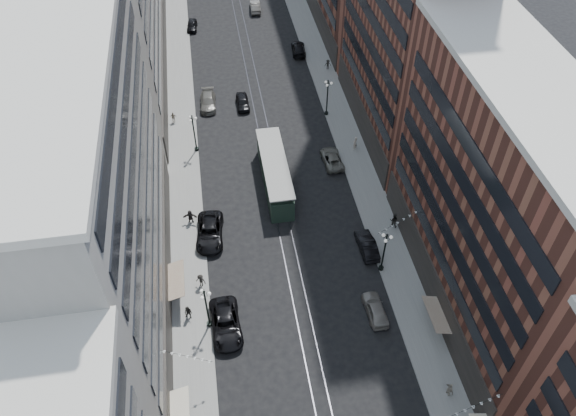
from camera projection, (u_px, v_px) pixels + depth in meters
ground at (262, 121)px, 78.01m from camera, size 220.00×220.00×0.00m
sidewalk_west at (180, 88)px, 83.64m from camera, size 4.00×180.00×0.15m
sidewalk_east at (324, 75)px, 86.10m from camera, size 4.00×180.00×0.15m
rail_west at (249, 82)px, 84.84m from camera, size 0.12×180.00×0.02m
rail_east at (258, 81)px, 85.00m from camera, size 0.12×180.00×0.02m
building_west_mid at (97, 197)px, 47.45m from camera, size 8.00×36.00×28.00m
building_east_mid at (495, 209)px, 49.23m from camera, size 8.00×30.00×24.00m
lamppost_sw_far at (207, 307)px, 52.65m from camera, size 1.03×1.14×5.52m
lamppost_sw_mid at (194, 132)px, 71.31m from camera, size 1.03×1.14×5.52m
lamppost_se_far at (384, 251)px, 57.47m from camera, size 1.03×1.14×5.52m
lamppost_se_mid at (327, 96)px, 76.83m from camera, size 1.03×1.14×5.52m
streetcar at (275, 174)px, 67.79m from camera, size 2.92×13.21×3.65m
car_2 at (226, 324)px, 54.00m from camera, size 3.09×6.24×1.70m
car_4 at (375, 309)px, 55.29m from camera, size 1.94×4.53×1.53m
pedestrian_2 at (188, 313)px, 54.70m from camera, size 0.94×0.76×1.70m
pedestrian_4 at (450, 390)px, 49.10m from camera, size 0.60×1.06×1.71m
car_7 at (210, 232)px, 62.29m from camera, size 3.44×6.47×1.73m
car_8 at (208, 101)px, 79.99m from camera, size 2.45×5.43×1.54m
car_9 at (192, 25)px, 95.87m from camera, size 2.01×4.20×1.38m
car_10 at (367, 245)px, 61.08m from camera, size 1.81×4.75×1.54m
car_11 at (332, 159)px, 71.34m from camera, size 2.47×5.06×1.39m
car_12 at (298, 49)px, 90.33m from camera, size 2.54×5.30×1.49m
car_13 at (243, 102)px, 79.95m from camera, size 1.77×4.33×1.47m
car_14 at (255, 6)px, 100.55m from camera, size 1.92×4.91×1.59m
pedestrian_5 at (190, 216)px, 63.75m from camera, size 1.67×0.71×1.75m
pedestrian_6 at (173, 117)px, 77.08m from camera, size 0.98×0.56×1.58m
pedestrian_7 at (394, 220)px, 63.21m from camera, size 1.06×0.85×1.92m
pedestrian_8 at (355, 143)px, 72.87m from camera, size 0.83×0.77×1.90m
pedestrian_9 at (328, 64)px, 86.58m from camera, size 1.06×0.47×1.61m
pedestrian_extra_0 at (201, 281)px, 57.47m from camera, size 1.14×0.87×1.64m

